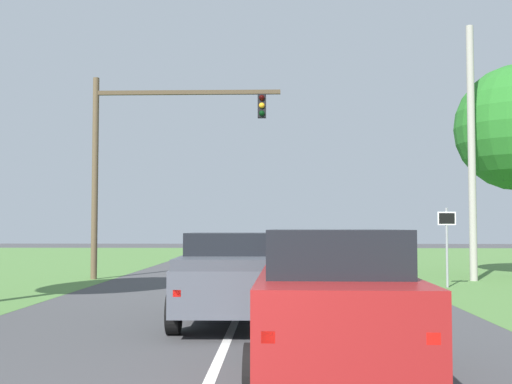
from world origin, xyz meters
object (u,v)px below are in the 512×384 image
Objects in this scene: pickup_truck_lead at (231,277)px; traffic_light at (143,146)px; keep_moving_sign at (447,237)px; utility_pole_right at (472,152)px; red_suv_near at (334,300)px.

pickup_truck_lead is 0.65× the size of traffic_light.
keep_moving_sign reaches higher than pickup_truck_lead.
traffic_light is at bearing 110.61° from pickup_truck_lead.
pickup_truck_lead is 14.15m from utility_pole_right.
keep_moving_sign is at bearing -15.32° from traffic_light.
red_suv_near is at bearing -70.91° from pickup_truck_lead.
red_suv_near is 5.23m from pickup_truck_lead.
utility_pole_right is (1.65, 2.64, 3.12)m from keep_moving_sign.
utility_pole_right is (6.56, 15.76, 3.76)m from red_suv_near.
pickup_truck_lead is 1.93× the size of keep_moving_sign.
traffic_light reaches higher than red_suv_near.
red_suv_near is at bearing -110.49° from keep_moving_sign.
keep_moving_sign is (6.61, 8.18, 0.72)m from pickup_truck_lead.
utility_pole_right is at bearing 57.89° from keep_moving_sign.
pickup_truck_lead is 0.53× the size of utility_pole_right.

